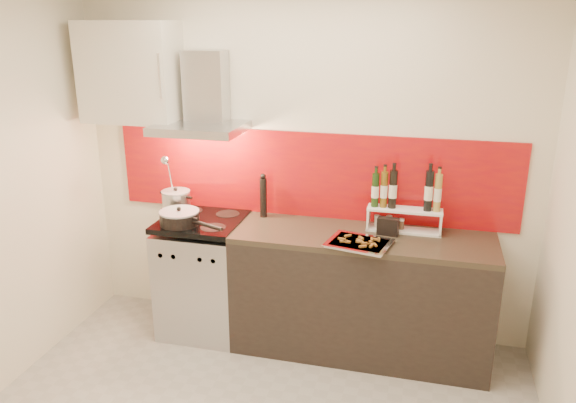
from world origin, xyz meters
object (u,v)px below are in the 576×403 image
(range_stove, at_px, (204,276))
(saute_pan, at_px, (180,218))
(counter, at_px, (361,293))
(pepper_mill, at_px, (263,196))
(baking_tray, at_px, (359,243))
(stock_pot, at_px, (176,201))

(range_stove, relative_size, saute_pan, 1.71)
(counter, height_order, pepper_mill, pepper_mill)
(pepper_mill, relative_size, baking_tray, 0.73)
(range_stove, relative_size, pepper_mill, 2.71)
(counter, relative_size, saute_pan, 3.39)
(range_stove, distance_m, pepper_mill, 0.78)
(stock_pot, xyz_separation_m, baking_tray, (1.45, -0.31, -0.08))
(saute_pan, relative_size, baking_tray, 1.16)
(stock_pot, xyz_separation_m, saute_pan, (0.15, -0.27, -0.03))
(range_stove, height_order, pepper_mill, pepper_mill)
(range_stove, bearing_deg, saute_pan, -125.91)
(counter, relative_size, pepper_mill, 5.36)
(range_stove, bearing_deg, stock_pot, 153.57)
(counter, xyz_separation_m, stock_pot, (-1.45, 0.12, 0.54))
(range_stove, height_order, stock_pot, stock_pot)
(range_stove, height_order, saute_pan, saute_pan)
(pepper_mill, height_order, baking_tray, pepper_mill)
(counter, height_order, baking_tray, baking_tray)
(baking_tray, bearing_deg, saute_pan, 177.93)
(saute_pan, height_order, pepper_mill, pepper_mill)
(pepper_mill, bearing_deg, baking_tray, -26.23)
(saute_pan, xyz_separation_m, pepper_mill, (0.52, 0.33, 0.10))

